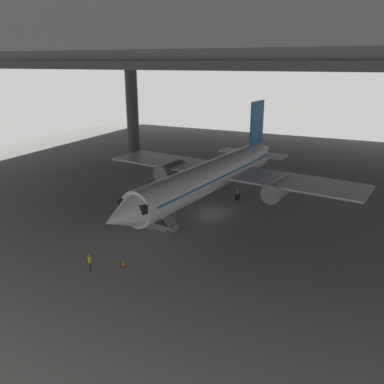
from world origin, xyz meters
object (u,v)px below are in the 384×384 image
Objects in this scene: boarding_stairs at (159,221)px; baggage_tug at (200,173)px; crew_worker_near_nose at (89,261)px; traffic_cone_orange at (123,263)px; airplane_main at (213,175)px; crew_worker_by_stairs at (154,210)px.

boarding_stairs reaches higher than baggage_tug.
crew_worker_near_nose is 2.82m from traffic_cone_orange.
boarding_stairs is at bearing -101.41° from airplane_main.
boarding_stairs is at bearing 85.96° from crew_worker_near_nose.
boarding_stairs is (-1.99, -9.88, -2.70)m from airplane_main.
airplane_main reaches higher than crew_worker_near_nose.
airplane_main is 20.66m from crew_worker_near_nose.
airplane_main is 9.15m from crew_worker_by_stairs.
crew_worker_near_nose is 1.01× the size of crew_worker_by_stairs.
boarding_stairs reaches higher than traffic_cone_orange.
traffic_cone_orange is (2.05, 1.82, -0.68)m from crew_worker_near_nose.
crew_worker_by_stairs is (-3.79, -7.95, -2.47)m from airplane_main.
airplane_main is 7.82× the size of boarding_stairs.
crew_worker_near_nose is at bearing -83.73° from baggage_tug.
airplane_main reaches higher than baggage_tug.
traffic_cone_orange is at bearing -81.33° from boarding_stairs.
airplane_main is 21.52× the size of crew_worker_by_stairs.
crew_worker_near_nose is at bearing -94.04° from boarding_stairs.
traffic_cone_orange is (3.11, -10.57, -0.67)m from crew_worker_by_stairs.
baggage_tug reaches higher than traffic_cone_orange.
airplane_main is at bearing 78.59° from boarding_stairs.
crew_worker_by_stairs reaches higher than traffic_cone_orange.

